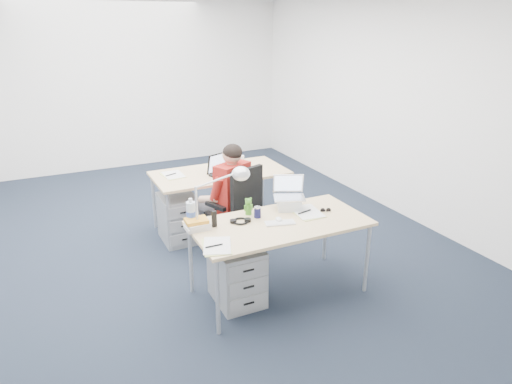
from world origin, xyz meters
TOP-DOWN VIEW (x-y plane):
  - floor at (0.00, 0.00)m, footprint 7.00×7.00m
  - room at (0.00, 0.00)m, footprint 6.02×7.02m
  - desk_near at (0.61, -1.27)m, footprint 1.60×0.80m
  - desk_far at (0.65, 0.33)m, footprint 1.60×0.80m
  - office_chair at (0.54, -0.40)m, footprint 0.84×0.84m
  - seated_person at (0.47, -0.23)m, footprint 0.59×0.75m
  - drawer_pedestal_near at (0.19, -1.24)m, footprint 0.40×0.50m
  - drawer_pedestal_far at (0.08, 0.22)m, footprint 0.40×0.50m
  - silver_laptop at (0.84, -1.04)m, footprint 0.37×0.33m
  - wireless_keyboard at (0.60, -1.31)m, footprint 0.29×0.18m
  - computer_mouse at (0.61, -1.25)m, footprint 0.08×0.10m
  - headphones at (0.29, -1.13)m, footprint 0.23×0.19m
  - can_koozie at (0.47, -1.10)m, footprint 0.08×0.08m
  - water_bottle at (-0.14, -1.01)m, footprint 0.08×0.08m
  - bear_figurine at (0.43, -0.99)m, footprint 0.10×0.08m
  - book_stack at (-0.11, -1.10)m, footprint 0.24×0.20m
  - cordless_phone at (0.04, -1.12)m, footprint 0.04×0.03m
  - papers_left at (-0.09, -1.49)m, footprint 0.30×0.36m
  - papers_right at (0.94, -1.20)m, footprint 0.26×0.35m
  - sunglasses at (1.12, -1.25)m, footprint 0.12×0.08m
  - desk_lamp at (0.05, -1.10)m, footprint 0.50×0.35m
  - dark_laptop at (0.69, 0.18)m, footprint 0.47×0.46m
  - far_cup at (1.02, 0.52)m, footprint 0.10×0.10m
  - far_papers at (0.10, 0.44)m, footprint 0.24×0.32m

SIDE VIEW (x-z plane):
  - floor at x=0.00m, z-range 0.00..0.00m
  - drawer_pedestal_near at x=0.19m, z-range 0.00..0.55m
  - drawer_pedestal_far at x=0.08m, z-range 0.00..0.55m
  - office_chair at x=0.54m, z-range -0.22..0.81m
  - seated_person at x=0.47m, z-range 0.00..1.24m
  - desk_near at x=0.61m, z-range 0.32..1.05m
  - desk_far at x=0.65m, z-range 0.32..1.05m
  - far_papers at x=0.10m, z-range 0.73..0.74m
  - papers_left at x=-0.09m, z-range 0.73..0.74m
  - papers_right at x=0.94m, z-range 0.73..0.74m
  - wireless_keyboard at x=0.60m, z-range 0.73..0.74m
  - sunglasses at x=1.12m, z-range 0.73..0.75m
  - headphones at x=0.29m, z-range 0.73..0.76m
  - computer_mouse at x=0.61m, z-range 0.73..0.76m
  - book_stack at x=-0.11m, z-range 0.73..0.82m
  - can_koozie at x=0.47m, z-range 0.73..0.84m
  - far_cup at x=1.02m, z-range 0.73..0.84m
  - cordless_phone at x=0.04m, z-range 0.73..0.88m
  - bear_figurine at x=0.43m, z-range 0.73..0.90m
  - water_bottle at x=-0.14m, z-range 0.73..0.99m
  - dark_laptop at x=0.69m, z-range 0.73..1.00m
  - silver_laptop at x=0.84m, z-range 0.73..1.05m
  - desk_lamp at x=0.05m, z-range 0.73..1.27m
  - room at x=0.00m, z-range 0.31..3.12m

